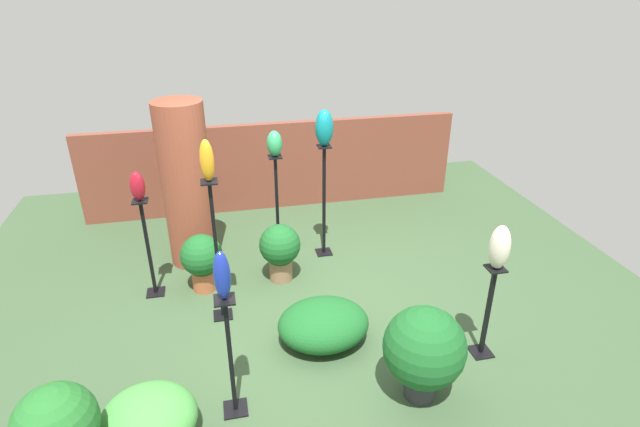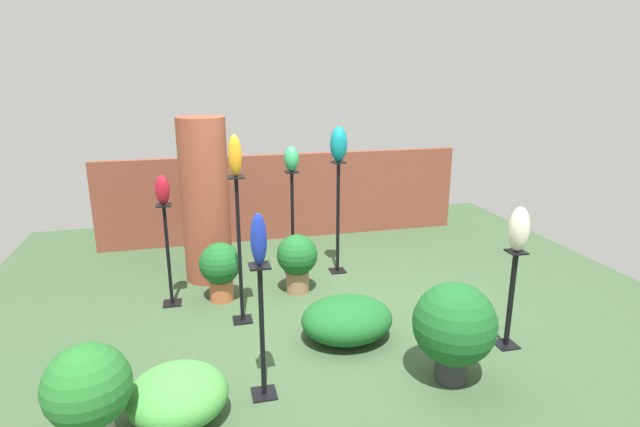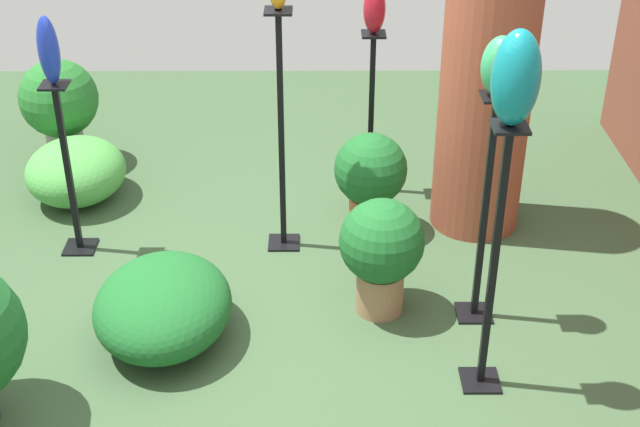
# 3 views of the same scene
# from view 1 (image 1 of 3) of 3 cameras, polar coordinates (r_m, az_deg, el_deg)

# --- Properties ---
(ground_plane) EXTENTS (8.00, 8.00, 0.00)m
(ground_plane) POSITION_cam_1_polar(r_m,az_deg,el_deg) (5.52, -0.98, -11.07)
(ground_plane) COLOR #385133
(brick_wall_back) EXTENTS (5.60, 0.12, 1.33)m
(brick_wall_back) POSITION_cam_1_polar(r_m,az_deg,el_deg) (7.61, -5.18, 5.43)
(brick_wall_back) COLOR brown
(brick_wall_back) RESTS_ON ground
(brick_pillar) EXTENTS (0.58, 0.58, 2.03)m
(brick_pillar) POSITION_cam_1_polar(r_m,az_deg,el_deg) (6.18, -14.99, 3.12)
(brick_pillar) COLOR brown
(brick_pillar) RESTS_ON ground
(pedestal_amber) EXTENTS (0.20, 0.20, 1.56)m
(pedestal_amber) POSITION_cam_1_polar(r_m,az_deg,el_deg) (5.15, -11.68, -4.96)
(pedestal_amber) COLOR black
(pedestal_amber) RESTS_ON ground
(pedestal_teal) EXTENTS (0.20, 0.20, 1.46)m
(pedestal_teal) POSITION_cam_1_polar(r_m,az_deg,el_deg) (6.24, 0.46, 0.87)
(pedestal_teal) COLOR black
(pedestal_teal) RESTS_ON ground
(pedestal_ivory) EXTENTS (0.20, 0.20, 0.96)m
(pedestal_ivory) POSITION_cam_1_polar(r_m,az_deg,el_deg) (4.98, 18.54, -11.05)
(pedestal_ivory) COLOR black
(pedestal_ivory) RESTS_ON ground
(pedestal_ruby) EXTENTS (0.20, 0.20, 1.17)m
(pedestal_ruby) POSITION_cam_1_polar(r_m,az_deg,el_deg) (5.82, -18.96, -4.26)
(pedestal_ruby) COLOR black
(pedestal_ruby) RESTS_ON ground
(pedestal_cobalt) EXTENTS (0.20, 0.20, 1.13)m
(pedestal_cobalt) POSITION_cam_1_polar(r_m,az_deg,el_deg) (4.21, -10.15, -16.40)
(pedestal_cobalt) COLOR black
(pedestal_cobalt) RESTS_ON ground
(pedestal_jade) EXTENTS (0.20, 0.20, 1.36)m
(pedestal_jade) POSITION_cam_1_polar(r_m,az_deg,el_deg) (6.22, -4.90, 0.17)
(pedestal_jade) COLOR black
(pedestal_jade) RESTS_ON ground
(art_vase_amber) EXTENTS (0.13, 0.13, 0.41)m
(art_vase_amber) POSITION_cam_1_polar(r_m,az_deg,el_deg) (4.71, -12.80, 5.93)
(art_vase_amber) COLOR orange
(art_vase_amber) RESTS_ON pedestal_amber
(art_vase_teal) EXTENTS (0.22, 0.21, 0.44)m
(art_vase_teal) POSITION_cam_1_polar(r_m,az_deg,el_deg) (5.88, 0.49, 9.76)
(art_vase_teal) COLOR #0F727A
(art_vase_teal) RESTS_ON pedestal_teal
(art_vase_ivory) EXTENTS (0.18, 0.19, 0.42)m
(art_vase_ivory) POSITION_cam_1_polar(r_m,az_deg,el_deg) (4.59, 19.83, -3.65)
(art_vase_ivory) COLOR beige
(art_vase_ivory) RESTS_ON pedestal_ivory
(art_vase_ruby) EXTENTS (0.15, 0.15, 0.32)m
(art_vase_ruby) POSITION_cam_1_polar(r_m,az_deg,el_deg) (5.48, -20.14, 2.93)
(art_vase_ruby) COLOR maroon
(art_vase_ruby) RESTS_ON pedestal_ruby
(art_vase_cobalt) EXTENTS (0.13, 0.12, 0.41)m
(art_vase_cobalt) POSITION_cam_1_polar(r_m,az_deg,el_deg) (3.71, -11.13, -6.99)
(art_vase_cobalt) COLOR #192D9E
(art_vase_cobalt) RESTS_ON pedestal_cobalt
(art_vase_jade) EXTENTS (0.18, 0.19, 0.31)m
(art_vase_jade) POSITION_cam_1_polar(r_m,az_deg,el_deg) (5.89, -5.23, 7.96)
(art_vase_jade) COLOR #2D9356
(art_vase_jade) RESTS_ON pedestal_jade
(potted_plant_back_center) EXTENTS (0.48, 0.48, 0.71)m
(potted_plant_back_center) POSITION_cam_1_polar(r_m,az_deg,el_deg) (5.84, -4.60, -4.00)
(potted_plant_back_center) COLOR #936B4C
(potted_plant_back_center) RESTS_ON ground
(potted_plant_mid_left) EXTENTS (0.69, 0.69, 0.87)m
(potted_plant_mid_left) POSITION_cam_1_polar(r_m,az_deg,el_deg) (4.37, 11.82, -14.94)
(potted_plant_mid_left) COLOR #2D2D33
(potted_plant_mid_left) RESTS_ON ground
(potted_plant_near_pillar) EXTENTS (0.47, 0.47, 0.69)m
(potted_plant_near_pillar) POSITION_cam_1_polar(r_m,az_deg,el_deg) (5.80, -13.36, -5.04)
(potted_plant_near_pillar) COLOR #B25B38
(potted_plant_near_pillar) RESTS_ON ground
(foliage_bed_east) EXTENTS (0.75, 0.69, 0.43)m
(foliage_bed_east) POSITION_cam_1_polar(r_m,az_deg,el_deg) (4.37, -18.99, -21.33)
(foliage_bed_east) COLOR #479942
(foliage_bed_east) RESTS_ON ground
(foliage_bed_west) EXTENTS (0.90, 0.75, 0.42)m
(foliage_bed_west) POSITION_cam_1_polar(r_m,az_deg,el_deg) (5.01, 0.39, -12.52)
(foliage_bed_west) COLOR #195923
(foliage_bed_west) RESTS_ON ground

